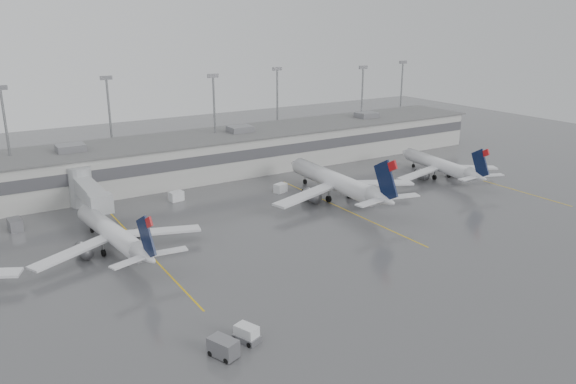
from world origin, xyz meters
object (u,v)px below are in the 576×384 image
jet_mid_right (338,182)px  jet_mid_left (114,234)px  baggage_tug (247,335)px  jet_far_right (441,165)px

jet_mid_right → jet_mid_left: bearing=-173.7°
jet_mid_left → baggage_tug: size_ratio=8.77×
jet_mid_right → baggage_tug: jet_mid_right is taller
jet_mid_left → jet_far_right: bearing=-3.6°
baggage_tug → jet_mid_left: bearing=77.8°
jet_mid_right → baggage_tug: bearing=-135.3°
jet_far_right → jet_mid_left: bearing=-169.1°
jet_mid_right → jet_far_right: jet_mid_right is taller
jet_mid_right → jet_far_right: (26.71, 0.26, -0.58)m
jet_mid_right → baggage_tug: (-36.07, -33.07, -2.64)m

